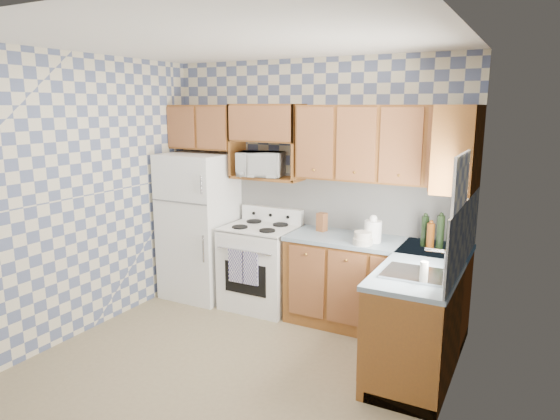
% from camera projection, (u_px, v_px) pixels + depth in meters
% --- Properties ---
extents(floor, '(3.40, 3.40, 0.00)m').
position_uv_depth(floor, '(235.00, 366.00, 4.31)').
color(floor, '#7B6B4D').
rests_on(floor, ground).
extents(back_wall, '(3.40, 0.02, 2.70)m').
position_uv_depth(back_wall, '(312.00, 186.00, 5.42)').
color(back_wall, slate).
rests_on(back_wall, ground).
extents(right_wall, '(0.02, 3.20, 2.70)m').
position_uv_depth(right_wall, '(449.00, 240.00, 3.26)').
color(right_wall, slate).
rests_on(right_wall, ground).
extents(backsplash_back, '(2.60, 0.02, 0.56)m').
position_uv_depth(backsplash_back, '(346.00, 203.00, 5.26)').
color(backsplash_back, silver).
rests_on(backsplash_back, back_wall).
extents(backsplash_right, '(0.02, 1.60, 0.56)m').
position_uv_depth(backsplash_right, '(464.00, 235.00, 3.99)').
color(backsplash_right, silver).
rests_on(backsplash_right, right_wall).
extents(refrigerator, '(0.75, 0.70, 1.68)m').
position_uv_depth(refrigerator, '(200.00, 226.00, 5.81)').
color(refrigerator, white).
rests_on(refrigerator, floor).
extents(stove_body, '(0.76, 0.65, 0.90)m').
position_uv_depth(stove_body, '(261.00, 267.00, 5.54)').
color(stove_body, white).
rests_on(stove_body, floor).
extents(cooktop, '(0.76, 0.65, 0.02)m').
position_uv_depth(cooktop, '(260.00, 228.00, 5.45)').
color(cooktop, silver).
rests_on(cooktop, stove_body).
extents(backguard, '(0.76, 0.08, 0.17)m').
position_uv_depth(backguard, '(272.00, 214.00, 5.67)').
color(backguard, white).
rests_on(backguard, cooktop).
extents(dish_towel_left, '(0.17, 0.02, 0.36)m').
position_uv_depth(dish_towel_left, '(236.00, 266.00, 5.27)').
color(dish_towel_left, navy).
rests_on(dish_towel_left, stove_body).
extents(dish_towel_right, '(0.17, 0.02, 0.36)m').
position_uv_depth(dish_towel_right, '(251.00, 268.00, 5.18)').
color(dish_towel_right, navy).
rests_on(dish_towel_right, stove_body).
extents(base_cabinets_back, '(1.75, 0.60, 0.88)m').
position_uv_depth(base_cabinets_back, '(374.00, 287.00, 4.97)').
color(base_cabinets_back, brown).
rests_on(base_cabinets_back, floor).
extents(base_cabinets_right, '(0.60, 1.60, 0.88)m').
position_uv_depth(base_cabinets_right, '(422.00, 316.00, 4.28)').
color(base_cabinets_right, brown).
rests_on(base_cabinets_right, floor).
extents(countertop_back, '(1.77, 0.63, 0.04)m').
position_uv_depth(countertop_back, '(376.00, 242.00, 4.87)').
color(countertop_back, gray).
rests_on(countertop_back, base_cabinets_back).
extents(countertop_right, '(0.63, 1.60, 0.04)m').
position_uv_depth(countertop_right, '(424.00, 265.00, 4.19)').
color(countertop_right, gray).
rests_on(countertop_right, base_cabinets_right).
extents(upper_cabinets_back, '(1.75, 0.33, 0.74)m').
position_uv_depth(upper_cabinets_back, '(384.00, 144.00, 4.80)').
color(upper_cabinets_back, brown).
rests_on(upper_cabinets_back, back_wall).
extents(upper_cabinets_fridge, '(0.82, 0.33, 0.50)m').
position_uv_depth(upper_cabinets_fridge, '(205.00, 127.00, 5.74)').
color(upper_cabinets_fridge, brown).
rests_on(upper_cabinets_fridge, back_wall).
extents(upper_cabinets_right, '(0.33, 0.70, 0.74)m').
position_uv_depth(upper_cabinets_right, '(458.00, 148.00, 4.32)').
color(upper_cabinets_right, brown).
rests_on(upper_cabinets_right, right_wall).
extents(microwave_shelf, '(0.80, 0.33, 0.03)m').
position_uv_depth(microwave_shelf, '(267.00, 178.00, 5.48)').
color(microwave_shelf, brown).
rests_on(microwave_shelf, back_wall).
extents(microwave, '(0.55, 0.43, 0.27)m').
position_uv_depth(microwave, '(261.00, 164.00, 5.44)').
color(microwave, white).
rests_on(microwave, microwave_shelf).
extents(sink, '(0.48, 0.40, 0.03)m').
position_uv_depth(sink, '(415.00, 274.00, 3.88)').
color(sink, '#B7B7BC').
rests_on(sink, countertop_right).
extents(window, '(0.02, 0.66, 0.86)m').
position_uv_depth(window, '(459.00, 212.00, 3.64)').
color(window, white).
rests_on(window, right_wall).
extents(bottle_0, '(0.07, 0.07, 0.32)m').
position_uv_depth(bottle_0, '(440.00, 233.00, 4.53)').
color(bottle_0, black).
rests_on(bottle_0, countertop_back).
extents(bottle_1, '(0.07, 0.07, 0.30)m').
position_uv_depth(bottle_1, '(450.00, 237.00, 4.43)').
color(bottle_1, black).
rests_on(bottle_1, countertop_back).
extents(bottle_2, '(0.07, 0.07, 0.28)m').
position_uv_depth(bottle_2, '(458.00, 236.00, 4.50)').
color(bottle_2, '#502609').
rests_on(bottle_2, countertop_back).
extents(bottle_3, '(0.07, 0.07, 0.26)m').
position_uv_depth(bottle_3, '(430.00, 237.00, 4.50)').
color(bottle_3, '#502609').
rests_on(bottle_3, countertop_back).
extents(bottle_4, '(0.07, 0.07, 0.29)m').
position_uv_depth(bottle_4, '(425.00, 231.00, 4.65)').
color(bottle_4, black).
rests_on(bottle_4, countertop_back).
extents(knife_block, '(0.11, 0.11, 0.19)m').
position_uv_depth(knife_block, '(322.00, 222.00, 5.22)').
color(knife_block, brown).
rests_on(knife_block, countertop_back).
extents(electric_kettle, '(0.17, 0.17, 0.21)m').
position_uv_depth(electric_kettle, '(373.00, 231.00, 4.80)').
color(electric_kettle, white).
rests_on(electric_kettle, countertop_back).
extents(food_containers, '(0.19, 0.19, 0.12)m').
position_uv_depth(food_containers, '(363.00, 238.00, 4.72)').
color(food_containers, beige).
rests_on(food_containers, countertop_back).
extents(soap_bottle, '(0.06, 0.06, 0.17)m').
position_uv_depth(soap_bottle, '(424.00, 273.00, 3.67)').
color(soap_bottle, beige).
rests_on(soap_bottle, countertop_right).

